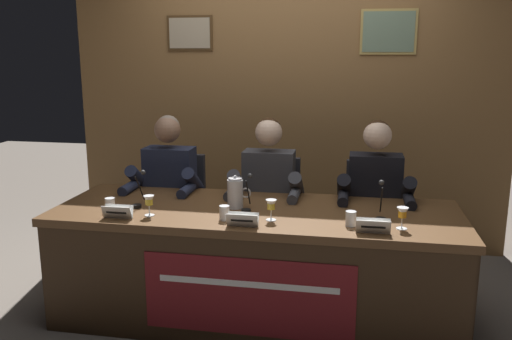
{
  "coord_description": "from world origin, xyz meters",
  "views": [
    {
      "loc": [
        0.58,
        -3.14,
        1.68
      ],
      "look_at": [
        0.0,
        0.0,
        0.97
      ],
      "focal_mm": 37.31,
      "sensor_mm": 36.0,
      "label": 1
    }
  ],
  "objects_px": {
    "nameplate_left": "(118,212)",
    "water_cup_center": "(224,214)",
    "panelist_center": "(267,192)",
    "microphone_center": "(247,199)",
    "microphone_left": "(139,195)",
    "chair_right": "(372,227)",
    "juice_glass_left": "(149,202)",
    "panelist_right": "(375,197)",
    "panelist_left": "(166,187)",
    "water_cup_right": "(351,219)",
    "chair_center": "(271,221)",
    "conference_table": "(253,250)",
    "water_cup_left": "(110,205)",
    "chair_left": "(177,216)",
    "juice_glass_center": "(271,206)",
    "water_pitcher_central": "(235,193)",
    "nameplate_right": "(373,226)",
    "juice_glass_right": "(402,214)",
    "microphone_right": "(381,207)",
    "nameplate_center": "(242,220)"
  },
  "relations": [
    {
      "from": "panelist_center",
      "to": "microphone_center",
      "type": "height_order",
      "value": "panelist_center"
    },
    {
      "from": "conference_table",
      "to": "juice_glass_center",
      "type": "height_order",
      "value": "juice_glass_center"
    },
    {
      "from": "panelist_right",
      "to": "juice_glass_center",
      "type": "bearing_deg",
      "value": -134.05
    },
    {
      "from": "nameplate_left",
      "to": "juice_glass_left",
      "type": "xyz_separation_m",
      "value": [
        0.16,
        0.09,
        0.05
      ]
    },
    {
      "from": "microphone_left",
      "to": "microphone_center",
      "type": "relative_size",
      "value": 1.0
    },
    {
      "from": "microphone_left",
      "to": "juice_glass_center",
      "type": "distance_m",
      "value": 0.89
    },
    {
      "from": "panelist_center",
      "to": "juice_glass_center",
      "type": "relative_size",
      "value": 9.96
    },
    {
      "from": "water_cup_center",
      "to": "panelist_right",
      "type": "distance_m",
      "value": 1.11
    },
    {
      "from": "microphone_left",
      "to": "panelist_center",
      "type": "bearing_deg",
      "value": 33.45
    },
    {
      "from": "chair_right",
      "to": "juice_glass_left",
      "type": "bearing_deg",
      "value": -146.92
    },
    {
      "from": "nameplate_left",
      "to": "water_cup_left",
      "type": "bearing_deg",
      "value": 130.98
    },
    {
      "from": "panelist_left",
      "to": "water_cup_left",
      "type": "relative_size",
      "value": 14.53
    },
    {
      "from": "panelist_center",
      "to": "juice_glass_right",
      "type": "xyz_separation_m",
      "value": [
        0.87,
        -0.66,
        0.09
      ]
    },
    {
      "from": "juice_glass_left",
      "to": "microphone_right",
      "type": "xyz_separation_m",
      "value": [
        1.36,
        0.18,
        -0.01
      ]
    },
    {
      "from": "juice_glass_left",
      "to": "nameplate_right",
      "type": "height_order",
      "value": "juice_glass_left"
    },
    {
      "from": "conference_table",
      "to": "chair_left",
      "type": "height_order",
      "value": "chair_left"
    },
    {
      "from": "panelist_left",
      "to": "water_cup_center",
      "type": "relative_size",
      "value": 14.53
    },
    {
      "from": "chair_left",
      "to": "microphone_left",
      "type": "distance_m",
      "value": 0.78
    },
    {
      "from": "nameplate_right",
      "to": "water_pitcher_central",
      "type": "height_order",
      "value": "water_pitcher_central"
    },
    {
      "from": "juice_glass_left",
      "to": "microphone_left",
      "type": "distance_m",
      "value": 0.23
    },
    {
      "from": "chair_right",
      "to": "water_cup_right",
      "type": "xyz_separation_m",
      "value": [
        -0.16,
        -0.85,
        0.32
      ]
    },
    {
      "from": "panelist_center",
      "to": "water_cup_center",
      "type": "height_order",
      "value": "panelist_center"
    },
    {
      "from": "conference_table",
      "to": "panelist_left",
      "type": "height_order",
      "value": "panelist_left"
    },
    {
      "from": "juice_glass_left",
      "to": "panelist_center",
      "type": "xyz_separation_m",
      "value": [
        0.6,
        0.68,
        -0.09
      ]
    },
    {
      "from": "juice_glass_left",
      "to": "water_cup_left",
      "type": "bearing_deg",
      "value": 172.23
    },
    {
      "from": "nameplate_center",
      "to": "water_cup_right",
      "type": "height_order",
      "value": "water_cup_right"
    },
    {
      "from": "panelist_right",
      "to": "panelist_left",
      "type": "bearing_deg",
      "value": 180.0
    },
    {
      "from": "microphone_left",
      "to": "panelist_center",
      "type": "relative_size",
      "value": 0.18
    },
    {
      "from": "panelist_center",
      "to": "water_pitcher_central",
      "type": "relative_size",
      "value": 5.88
    },
    {
      "from": "chair_right",
      "to": "nameplate_right",
      "type": "distance_m",
      "value": 1.01
    },
    {
      "from": "water_cup_center",
      "to": "conference_table",
      "type": "bearing_deg",
      "value": 45.73
    },
    {
      "from": "nameplate_left",
      "to": "juice_glass_right",
      "type": "bearing_deg",
      "value": 3.68
    },
    {
      "from": "water_cup_center",
      "to": "water_cup_right",
      "type": "height_order",
      "value": "same"
    },
    {
      "from": "chair_left",
      "to": "chair_right",
      "type": "distance_m",
      "value": 1.48
    },
    {
      "from": "chair_center",
      "to": "conference_table",
      "type": "bearing_deg",
      "value": -89.95
    },
    {
      "from": "water_cup_left",
      "to": "water_pitcher_central",
      "type": "distance_m",
      "value": 0.78
    },
    {
      "from": "panelist_left",
      "to": "water_pitcher_central",
      "type": "relative_size",
      "value": 5.88
    },
    {
      "from": "chair_center",
      "to": "water_cup_center",
      "type": "xyz_separation_m",
      "value": [
        -0.14,
        -0.88,
        0.32
      ]
    },
    {
      "from": "chair_center",
      "to": "water_cup_center",
      "type": "bearing_deg",
      "value": -99.19
    },
    {
      "from": "panelist_center",
      "to": "nameplate_right",
      "type": "relative_size",
      "value": 6.7
    },
    {
      "from": "panelist_left",
      "to": "water_cup_right",
      "type": "height_order",
      "value": "panelist_left"
    },
    {
      "from": "panelist_left",
      "to": "juice_glass_left",
      "type": "distance_m",
      "value": 0.7
    },
    {
      "from": "water_cup_left",
      "to": "water_cup_center",
      "type": "xyz_separation_m",
      "value": [
        0.73,
        -0.04,
        0.0
      ]
    },
    {
      "from": "panelist_center",
      "to": "microphone_right",
      "type": "height_order",
      "value": "panelist_center"
    },
    {
      "from": "nameplate_right",
      "to": "microphone_right",
      "type": "bearing_deg",
      "value": 78.94
    },
    {
      "from": "panelist_left",
      "to": "nameplate_left",
      "type": "xyz_separation_m",
      "value": [
        -0.03,
        -0.76,
        0.04
      ]
    },
    {
      "from": "nameplate_center",
      "to": "nameplate_left",
      "type": "bearing_deg",
      "value": 178.89
    },
    {
      "from": "juice_glass_center",
      "to": "juice_glass_right",
      "type": "distance_m",
      "value": 0.74
    },
    {
      "from": "nameplate_left",
      "to": "water_cup_center",
      "type": "height_order",
      "value": "water_cup_center"
    },
    {
      "from": "water_cup_center",
      "to": "nameplate_right",
      "type": "distance_m",
      "value": 0.85
    }
  ]
}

